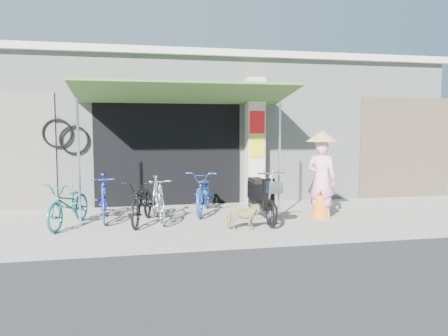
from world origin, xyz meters
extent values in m
plane|color=gray|center=(0.00, 0.00, 0.00)|extent=(80.00, 80.00, 0.00)
cube|color=#969C94|center=(0.00, 5.10, 1.75)|extent=(12.00, 5.00, 3.50)
cube|color=beige|center=(0.00, 5.10, 3.58)|extent=(12.30, 5.30, 0.16)
cube|color=black|center=(-1.20, 2.58, 1.25)|extent=(3.40, 0.06, 2.50)
cube|color=black|center=(-1.20, 2.59, 0.55)|extent=(3.06, 0.04, 1.10)
torus|color=black|center=(-3.30, 2.54, 1.55)|extent=(0.65, 0.05, 0.65)
cylinder|color=silver|center=(-3.30, 2.56, 1.87)|extent=(0.02, 0.02, 0.12)
torus|color=black|center=(-3.65, 2.54, 1.70)|extent=(0.65, 0.05, 0.65)
cylinder|color=silver|center=(-3.65, 2.56, 2.02)|extent=(0.02, 0.02, 0.12)
cube|color=beige|center=(0.85, 2.45, 1.50)|extent=(0.42, 0.42, 3.00)
cube|color=red|center=(0.85, 2.23, 1.95)|extent=(0.36, 0.02, 0.52)
cube|color=gold|center=(0.85, 2.23, 1.38)|extent=(0.36, 0.02, 0.52)
cube|color=beige|center=(0.85, 2.23, 0.82)|extent=(0.36, 0.02, 0.50)
cube|color=#395D2A|center=(-0.90, 1.65, 2.55)|extent=(4.60, 1.88, 0.35)
cylinder|color=silver|center=(-3.00, 0.75, 1.18)|extent=(0.05, 0.05, 2.36)
cylinder|color=silver|center=(0.90, 0.75, 1.18)|extent=(0.05, 0.05, 2.36)
cube|color=brown|center=(5.00, 2.59, 1.30)|extent=(2.60, 0.06, 2.60)
imported|color=#186F64|center=(-3.18, 0.66, 0.42)|extent=(1.01, 1.68, 0.84)
imported|color=#222E9B|center=(-2.59, 1.09, 0.46)|extent=(0.53, 1.55, 0.92)
imported|color=black|center=(-1.85, 0.66, 0.42)|extent=(0.91, 1.69, 0.84)
imported|color=#B6B6BB|center=(-1.56, 0.78, 0.44)|extent=(0.56, 1.51, 0.89)
imported|color=#204194|center=(-0.55, 1.42, 0.46)|extent=(1.08, 1.86, 0.93)
imported|color=tan|center=(-0.12, -0.30, 0.25)|extent=(0.63, 0.37, 0.50)
torus|color=black|center=(0.43, -0.22, 0.26)|extent=(0.09, 0.52, 0.52)
torus|color=black|center=(0.43, 1.05, 0.26)|extent=(0.09, 0.52, 0.52)
cube|color=black|center=(0.43, 0.42, 0.33)|extent=(0.22, 0.93, 0.10)
cube|color=black|center=(0.43, 0.76, 0.55)|extent=(0.26, 0.54, 0.33)
cube|color=black|center=(0.43, 0.76, 0.75)|extent=(0.24, 0.54, 0.09)
cube|color=black|center=(0.43, -0.02, 0.61)|extent=(0.22, 0.10, 0.55)
cylinder|color=silver|center=(0.43, -0.19, 1.00)|extent=(0.51, 0.03, 0.03)
cube|color=silver|center=(0.43, -0.37, 0.76)|extent=(0.25, 0.20, 0.20)
imported|color=#FFABC5|center=(1.67, 0.42, 0.79)|extent=(0.69, 0.66, 1.59)
cone|color=orange|center=(1.67, 0.42, 0.23)|extent=(0.38, 0.38, 0.46)
cone|color=tan|center=(1.67, 0.42, 1.66)|extent=(0.64, 0.64, 0.22)
camera|label=1|loc=(-1.99, -7.68, 1.80)|focal=35.00mm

